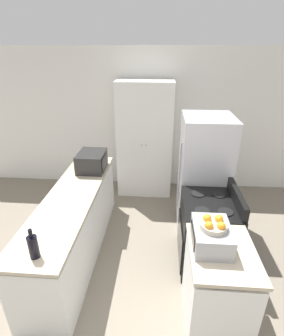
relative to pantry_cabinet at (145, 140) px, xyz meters
The scene contains 10 objects.
wall_back 0.42m from the pantry_cabinet, 82.62° to the left, with size 7.00×0.06×2.60m.
counter_left 2.05m from the pantry_cabinet, 114.02° to the right, with size 0.60×2.48×0.90m.
counter_right 2.85m from the pantry_cabinet, 71.53° to the right, with size 0.60×0.78×0.90m.
pantry_cabinet is the anchor object (origin of this frame).
stove 2.13m from the pantry_cabinet, 63.85° to the right, with size 0.66×0.79×1.06m.
refrigerator 1.39m from the pantry_cabinet, 47.87° to the right, with size 0.71×0.77×1.73m.
microwave 1.26m from the pantry_cabinet, 124.64° to the right, with size 0.39×0.48×0.27m.
wine_bottle 2.95m from the pantry_cabinet, 105.16° to the right, with size 0.09×0.09×0.29m.
toaster_oven 2.69m from the pantry_cabinet, 73.21° to the right, with size 0.34×0.45×0.20m.
fruit_bowl 2.71m from the pantry_cabinet, 73.23° to the right, with size 0.24×0.24×0.10m.
Camera 1 is at (0.25, -1.39, 2.57)m, focal length 28.00 mm.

